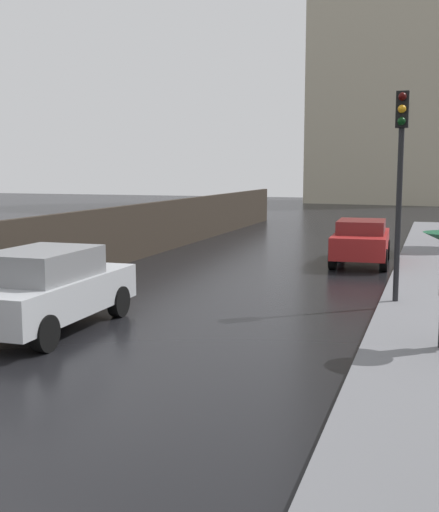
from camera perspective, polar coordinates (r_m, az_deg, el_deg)
sidewalk_strip at (r=6.94m, az=17.87°, el=-17.67°), size 2.20×60.00×0.14m
car_silver_near_kerb at (r=12.43m, az=-14.99°, el=-2.78°), size 1.79×4.10×1.53m
car_red_mid_road at (r=20.72m, az=12.43°, el=1.33°), size 1.83×3.93×1.40m
traffic_light at (r=14.27m, az=15.73°, el=8.35°), size 0.26×0.39×4.46m
distant_tower at (r=60.27m, az=14.75°, el=20.72°), size 12.75×9.42×38.01m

